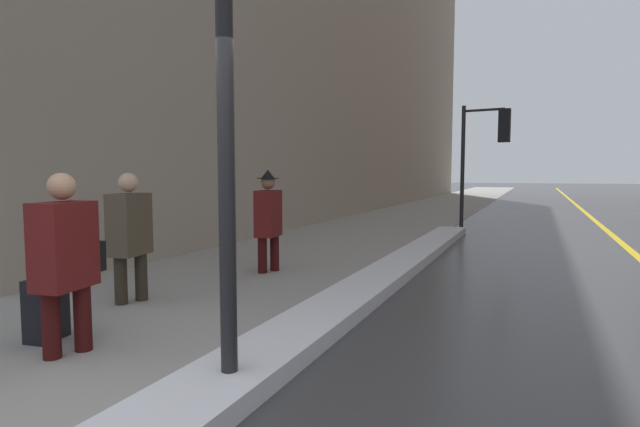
{
  "coord_description": "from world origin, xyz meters",
  "views": [
    {
      "loc": [
        2.21,
        -1.99,
        1.59
      ],
      "look_at": [
        -0.4,
        4.0,
        1.05
      ],
      "focal_mm": 28.0,
      "sensor_mm": 36.0,
      "label": 1
    }
  ],
  "objects_px": {
    "pedestrian_trailing": "(130,231)",
    "rolling_suitcase": "(46,310)",
    "pedestrian_with_shoulder_bag": "(66,255)",
    "traffic_light_near": "(489,140)",
    "pedestrian_in_fedora": "(269,217)",
    "lamp_post": "(224,30)"
  },
  "relations": [
    {
      "from": "lamp_post",
      "to": "rolling_suitcase",
      "type": "height_order",
      "value": "lamp_post"
    },
    {
      "from": "traffic_light_near",
      "to": "pedestrian_with_shoulder_bag",
      "type": "bearing_deg",
      "value": -95.5
    },
    {
      "from": "pedestrian_trailing",
      "to": "pedestrian_in_fedora",
      "type": "height_order",
      "value": "pedestrian_in_fedora"
    },
    {
      "from": "pedestrian_trailing",
      "to": "rolling_suitcase",
      "type": "xyz_separation_m",
      "value": [
        0.29,
        -1.37,
        -0.58
      ]
    },
    {
      "from": "pedestrian_with_shoulder_bag",
      "to": "pedestrian_in_fedora",
      "type": "height_order",
      "value": "pedestrian_in_fedora"
    },
    {
      "from": "traffic_light_near",
      "to": "pedestrian_with_shoulder_bag",
      "type": "relative_size",
      "value": 2.18
    },
    {
      "from": "lamp_post",
      "to": "pedestrian_in_fedora",
      "type": "xyz_separation_m",
      "value": [
        -1.89,
        3.93,
        -1.66
      ]
    },
    {
      "from": "pedestrian_trailing",
      "to": "rolling_suitcase",
      "type": "distance_m",
      "value": 1.52
    },
    {
      "from": "pedestrian_trailing",
      "to": "pedestrian_in_fedora",
      "type": "distance_m",
      "value": 2.4
    },
    {
      "from": "traffic_light_near",
      "to": "pedestrian_in_fedora",
      "type": "bearing_deg",
      "value": -102.4
    },
    {
      "from": "pedestrian_trailing",
      "to": "rolling_suitcase",
      "type": "bearing_deg",
      "value": 3.42
    },
    {
      "from": "pedestrian_in_fedora",
      "to": "rolling_suitcase",
      "type": "relative_size",
      "value": 1.72
    },
    {
      "from": "pedestrian_in_fedora",
      "to": "traffic_light_near",
      "type": "bearing_deg",
      "value": 152.71
    },
    {
      "from": "traffic_light_near",
      "to": "rolling_suitcase",
      "type": "bearing_deg",
      "value": -98.09
    },
    {
      "from": "pedestrian_with_shoulder_bag",
      "to": "rolling_suitcase",
      "type": "relative_size",
      "value": 1.67
    },
    {
      "from": "traffic_light_near",
      "to": "pedestrian_in_fedora",
      "type": "xyz_separation_m",
      "value": [
        -2.62,
        -7.72,
        -1.61
      ]
    },
    {
      "from": "pedestrian_trailing",
      "to": "traffic_light_near",
      "type": "bearing_deg",
      "value": 153.63
    },
    {
      "from": "pedestrian_with_shoulder_bag",
      "to": "rolling_suitcase",
      "type": "height_order",
      "value": "pedestrian_with_shoulder_bag"
    },
    {
      "from": "pedestrian_with_shoulder_bag",
      "to": "pedestrian_trailing",
      "type": "xyz_separation_m",
      "value": [
        -0.8,
        1.55,
        0.0
      ]
    },
    {
      "from": "pedestrian_with_shoulder_bag",
      "to": "pedestrian_in_fedora",
      "type": "bearing_deg",
      "value": 174.26
    },
    {
      "from": "rolling_suitcase",
      "to": "pedestrian_with_shoulder_bag",
      "type": "bearing_deg",
      "value": 62.11
    },
    {
      "from": "pedestrian_with_shoulder_bag",
      "to": "rolling_suitcase",
      "type": "bearing_deg",
      "value": -117.89
    }
  ]
}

